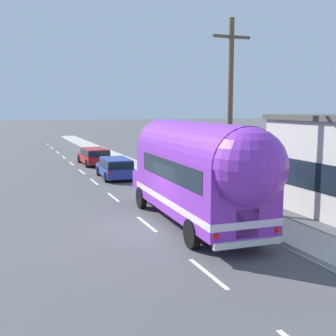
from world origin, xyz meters
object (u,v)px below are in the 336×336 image
Objects in this scene: car_second at (94,155)px; utility_pole at (230,113)px; painted_bus at (199,170)px; car_lead at (115,167)px.

utility_pole is at bearing -81.81° from car_second.
utility_pole is 1.82× the size of car_second.
car_lead is at bearing 90.59° from painted_bus.
car_second is at bearing 90.14° from painted_bus.
utility_pole reaches higher than car_second.
painted_bus is 2.44× the size of car_lead.
car_lead is (-0.13, 12.70, -1.51)m from painted_bus.
painted_bus is at bearing -138.72° from utility_pole.
car_lead and car_second have the same top height.
car_lead is at bearing 104.17° from utility_pole.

